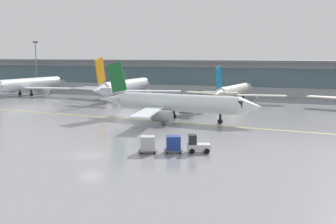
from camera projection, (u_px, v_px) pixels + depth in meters
name	position (u px, v px, depth m)	size (l,w,h in m)	color
ground_plane	(91.00, 155.00, 49.13)	(400.00, 400.00, 0.00)	gray
taxiway_centreline_stripe	(174.00, 122.00, 72.69)	(110.00, 0.36, 0.01)	yellow
terminal_concourse	(245.00, 77.00, 124.21)	(190.65, 11.00, 9.60)	#B2B7BC
gate_airplane_0	(29.00, 84.00, 120.85)	(28.68, 30.96, 10.25)	white
gate_airplane_1	(125.00, 87.00, 109.72)	(29.91, 32.13, 10.65)	silver
gate_airplane_2	(234.00, 91.00, 102.97)	(24.73, 26.70, 8.84)	silver
taxiing_regional_jet	(176.00, 103.00, 74.31)	(29.89, 27.72, 9.90)	white
baggage_tug	(197.00, 145.00, 50.24)	(2.94, 2.41, 2.10)	silver
cargo_dolly_lead	(173.00, 144.00, 50.13)	(2.57, 2.31, 1.94)	#595B60
cargo_dolly_trailing	(148.00, 144.00, 50.03)	(2.57, 2.31, 1.94)	#595B60
apron_light_mast_0	(36.00, 63.00, 140.85)	(1.80, 0.36, 15.35)	gray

